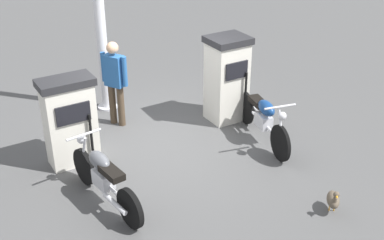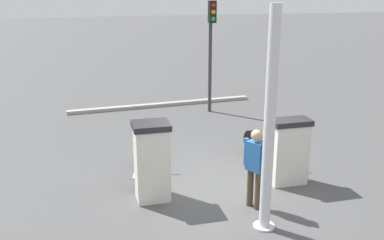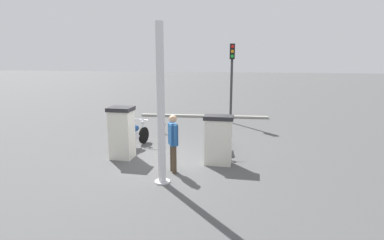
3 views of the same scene
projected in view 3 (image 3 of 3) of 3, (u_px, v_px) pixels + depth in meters
name	position (u px, v px, depth m)	size (l,w,h in m)	color
ground_plane	(171.00, 158.00, 9.71)	(120.00, 120.00, 0.00)	#4C4C4C
fuel_pump_near	(218.00, 140.00, 9.03)	(0.54, 0.87, 1.50)	silver
fuel_pump_far	(122.00, 132.00, 9.58)	(0.68, 0.74, 1.66)	silver
motorcycle_near_pump	(222.00, 139.00, 10.37)	(1.91, 0.56, 0.93)	black
motorcycle_far_pump	(133.00, 135.00, 10.70)	(2.01, 0.73, 0.95)	black
attendant_person	(173.00, 140.00, 8.36)	(0.54, 0.36, 1.64)	#473828
wandering_duck	(162.00, 129.00, 12.73)	(0.39, 0.36, 0.44)	brown
roadside_traffic_light	(232.00, 70.00, 14.47)	(0.38, 0.25, 3.83)	#38383A
canopy_support_pole	(161.00, 109.00, 7.44)	(0.40, 0.40, 4.01)	silver
road_edge_kerb	(204.00, 116.00, 16.40)	(0.75, 6.87, 0.12)	#9E9E93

